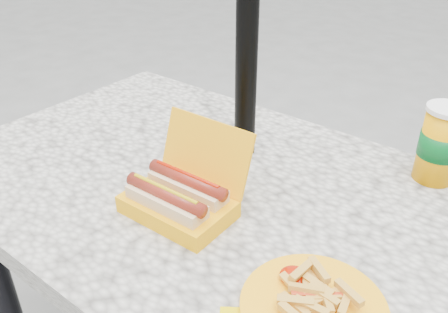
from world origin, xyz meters
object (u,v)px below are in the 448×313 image
Objects in this scene: umbrella_pole at (248,5)px; fries_plate at (311,308)px; soda_cup at (441,144)px; hotdog_box at (180,197)px.

fries_plate is at bearing -42.52° from umbrella_pole.
fries_plate is 0.51m from soda_cup.
umbrella_pole is 0.42m from hotdog_box.
umbrella_pole reaches higher than hotdog_box.
umbrella_pole is 10.29× the size of hotdog_box.
umbrella_pole is 0.61m from fries_plate.
fries_plate is (0.38, -0.35, -0.34)m from umbrella_pole.
soda_cup is at bearing 87.29° from fries_plate.
umbrella_pole is at bearing 98.14° from hotdog_box.
hotdog_box is at bearing -128.87° from soda_cup.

